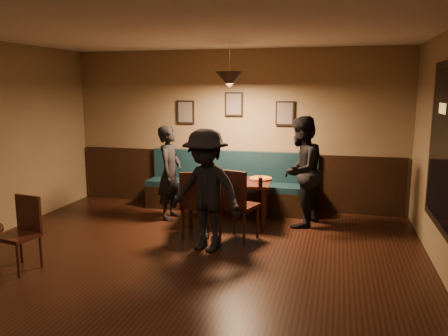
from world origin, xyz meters
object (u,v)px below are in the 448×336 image
Objects in this scene: diner_left at (170,173)px; soda_glass at (260,182)px; booth_bench at (230,182)px; dining_table at (229,202)px; diner_right at (301,172)px; chair_near_left at (195,203)px; chair_near_right at (239,204)px; tabasco_bottle at (260,179)px; cafe_chair_far at (18,235)px; diner_front at (206,191)px.

diner_left is 1.59m from soda_glass.
soda_glass is at bearing -56.65° from booth_bench.
diner_right is at bearing 1.30° from dining_table.
chair_near_left is 0.94× the size of chair_near_right.
booth_bench is 24.51× the size of tabasco_bottle.
chair_near_left is 2.38m from cafe_chair_far.
diner_left reaches higher than soda_glass.
dining_table is at bearing -65.28° from diner_right.
soda_glass is (0.23, 0.42, 0.24)m from chair_near_right.
tabasco_bottle is (-0.05, 0.25, -0.01)m from soda_glass.
chair_near_right is 0.67× the size of diner_left.
booth_bench is at bearing 96.85° from dining_table.
dining_table is 1.25× the size of chair_near_right.
tabasco_bottle is at bearing 93.10° from chair_near_right.
diner_front reaches higher than soda_glass.
cafe_chair_far is (-2.45, -2.39, -0.32)m from tabasco_bottle.
chair_near_right reaches higher than dining_table.
chair_near_right is 0.64× the size of diner_front.
dining_table is at bearing -117.66° from cafe_chair_far.
diner_front is at bearing -137.65° from cafe_chair_far.
chair_near_left reaches higher than soda_glass.
dining_table is 1.35m from diner_front.
dining_table is 9.39× the size of soda_glass.
dining_table is 1.22m from diner_right.
booth_bench is 3.69m from cafe_chair_far.
diner_right is at bearing 13.08° from chair_near_left.
diner_front is 1.09m from soda_glass.
chair_near_left is 1.11× the size of cafe_chair_far.
diner_front is (-0.01, -1.27, 0.46)m from dining_table.
booth_bench reaches higher than cafe_chair_far.
soda_glass is at bearing -78.97° from tabasco_bottle.
chair_near_right is 2.85m from cafe_chair_far.
diner_left is (-0.83, -0.76, 0.27)m from booth_bench.
chair_near_left is 0.57× the size of diner_right.
chair_near_left is at bearing -121.52° from dining_table.
diner_right is 13.99× the size of tabasco_bottle.
dining_table is 0.75× the size of diner_right.
diner_right reaches higher than diner_front.
diner_left is at bearing 176.74° from tabasco_bottle.
chair_near_left is 0.67m from chair_near_right.
diner_right is (0.78, 0.89, 0.34)m from chair_near_right.
diner_front reaches higher than dining_table.
diner_left is 0.95× the size of diner_front.
booth_bench is at bearing 128.57° from tabasco_bottle.
diner_right is 12.49× the size of soda_glass.
soda_glass is at bearing 77.08° from diner_front.
cafe_chair_far is (-1.61, -1.76, -0.05)m from chair_near_left.
diner_right is 0.65m from tabasco_bottle.
cafe_chair_far is at bearing -118.83° from booth_bench.
chair_near_right is 0.73m from tabasco_bottle.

